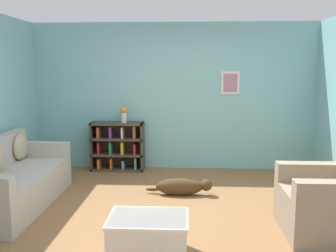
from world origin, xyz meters
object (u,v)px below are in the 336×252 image
object	(u,v)px
bookshelf	(118,146)
recliner_chair	(335,201)
couch	(11,182)
coffee_table	(148,236)
vase	(124,113)
dog	(182,187)

from	to	relation	value
bookshelf	recliner_chair	size ratio (longest dim) A/B	0.87
couch	coffee_table	world-z (taller)	couch
coffee_table	vase	distance (m)	3.30
dog	vase	xyz separation A→B (m)	(-1.05, 1.30, 0.89)
dog	vase	distance (m)	1.90
dog	couch	bearing A→B (deg)	-166.11
recliner_chair	vase	distance (m)	3.74
recliner_chair	dog	distance (m)	2.06
coffee_table	dog	distance (m)	1.84
vase	dog	bearing A→B (deg)	-51.03
recliner_chair	coffee_table	xyz separation A→B (m)	(-1.97, -0.64, -0.15)
coffee_table	vase	bearing A→B (deg)	103.61
bookshelf	dog	distance (m)	1.79
couch	bookshelf	world-z (taller)	couch
recliner_chair	dog	xyz separation A→B (m)	(-1.68, 1.17, -0.25)
couch	bookshelf	xyz separation A→B (m)	(1.07, 1.87, 0.10)
bookshelf	recliner_chair	distance (m)	3.79
couch	vase	size ratio (longest dim) A/B	7.03
recliner_chair	dog	world-z (taller)	recliner_chair
couch	recliner_chair	size ratio (longest dim) A/B	1.90
couch	coffee_table	size ratio (longest dim) A/B	2.67
dog	bookshelf	bearing A→B (deg)	131.69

